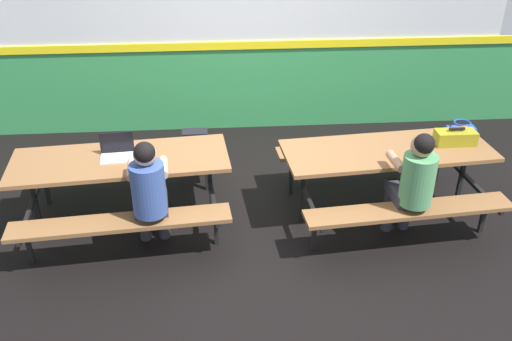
% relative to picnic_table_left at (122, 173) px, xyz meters
% --- Properties ---
extents(ground_plane, '(10.00, 10.00, 0.02)m').
position_rel_picnic_table_left_xyz_m(ground_plane, '(1.31, 0.03, -0.59)').
color(ground_plane, black).
extents(accent_backdrop, '(8.00, 0.14, 2.60)m').
position_rel_picnic_table_left_xyz_m(accent_backdrop, '(1.31, 2.24, 0.67)').
color(accent_backdrop, '#338C4C').
rests_on(accent_backdrop, ground).
extents(picnic_table_left, '(2.12, 1.72, 0.74)m').
position_rel_picnic_table_left_xyz_m(picnic_table_left, '(0.00, 0.00, 0.00)').
color(picnic_table_left, brown).
rests_on(picnic_table_left, ground).
extents(picnic_table_right, '(2.12, 1.72, 0.74)m').
position_rel_picnic_table_left_xyz_m(picnic_table_right, '(2.62, 0.00, 0.00)').
color(picnic_table_right, brown).
rests_on(picnic_table_right, ground).
extents(student_nearer, '(0.39, 0.53, 1.21)m').
position_rel_picnic_table_left_xyz_m(student_nearer, '(0.32, -0.53, 0.13)').
color(student_nearer, '#2D2D38').
rests_on(student_nearer, ground).
extents(student_further, '(0.39, 0.53, 1.21)m').
position_rel_picnic_table_left_xyz_m(student_further, '(2.70, -0.55, 0.13)').
color(student_further, '#2D2D38').
rests_on(student_further, ground).
extents(laptop_silver, '(0.34, 0.25, 0.22)m').
position_rel_picnic_table_left_xyz_m(laptop_silver, '(-0.02, 0.04, 0.21)').
color(laptop_silver, silver).
rests_on(laptop_silver, picnic_table_left).
extents(toolbox_grey, '(0.40, 0.18, 0.18)m').
position_rel_picnic_table_left_xyz_m(toolbox_grey, '(3.31, 0.06, 0.23)').
color(toolbox_grey, olive).
rests_on(toolbox_grey, picnic_table_right).
extents(backpack_dark, '(0.30, 0.22, 0.44)m').
position_rel_picnic_table_left_xyz_m(backpack_dark, '(0.67, 1.19, -0.36)').
color(backpack_dark, black).
rests_on(backpack_dark, ground).
extents(tote_bag_bright, '(0.34, 0.21, 0.43)m').
position_rel_picnic_table_left_xyz_m(tote_bag_bright, '(3.92, 1.22, -0.39)').
color(tote_bag_bright, '#1E47B2').
rests_on(tote_bag_bright, ground).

